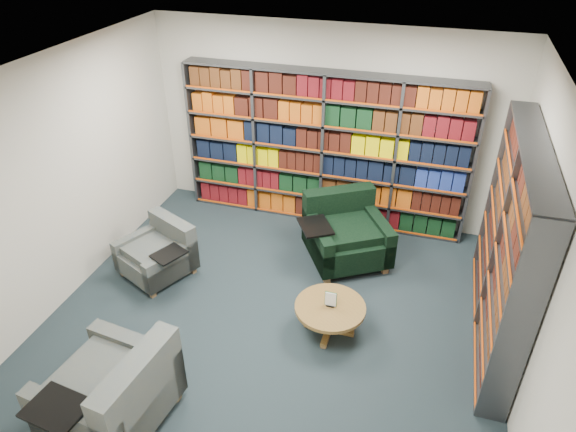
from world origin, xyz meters
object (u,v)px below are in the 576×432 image
(chair_teal_left, at_px, (161,253))
(chair_teal_front, at_px, (117,395))
(coffee_table, at_px, (330,311))
(chair_green_right, at_px, (344,234))

(chair_teal_left, relative_size, chair_teal_front, 0.85)
(chair_teal_left, relative_size, coffee_table, 1.33)
(chair_teal_front, distance_m, coffee_table, 2.30)
(chair_green_right, xyz_separation_m, chair_teal_front, (-1.42, -3.13, 0.01))
(chair_teal_front, xyz_separation_m, coffee_table, (1.56, 1.69, -0.07))
(chair_green_right, bearing_deg, coffee_table, -84.49)
(chair_teal_left, distance_m, chair_green_right, 2.38)
(chair_teal_left, bearing_deg, coffee_table, -10.64)
(chair_green_right, relative_size, chair_teal_front, 1.08)
(chair_teal_front, relative_size, coffee_table, 1.57)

